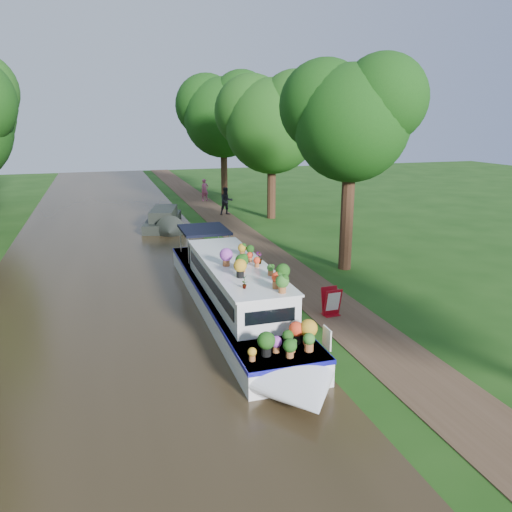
% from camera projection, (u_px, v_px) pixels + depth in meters
% --- Properties ---
extents(ground, '(100.00, 100.00, 0.00)m').
position_uv_depth(ground, '(289.00, 300.00, 18.30)').
color(ground, '#183E0F').
rests_on(ground, ground).
extents(canal_water, '(10.00, 100.00, 0.02)m').
position_uv_depth(canal_water, '(120.00, 319.00, 16.57)').
color(canal_water, '#2D2313').
rests_on(canal_water, ground).
extents(towpath, '(2.20, 100.00, 0.03)m').
position_uv_depth(towpath, '(319.00, 296.00, 18.64)').
color(towpath, '#493322').
rests_on(towpath, ground).
extents(plant_boat, '(2.29, 13.52, 2.26)m').
position_uv_depth(plant_boat, '(236.00, 293.00, 16.52)').
color(plant_boat, white).
rests_on(plant_boat, canal_water).
extents(tree_near_overhang, '(5.52, 5.28, 8.99)m').
position_uv_depth(tree_near_overhang, '(351.00, 114.00, 20.45)').
color(tree_near_overhang, '#311B10').
rests_on(tree_near_overhang, ground).
extents(tree_near_mid, '(6.90, 6.60, 9.40)m').
position_uv_depth(tree_near_mid, '(271.00, 119.00, 31.76)').
color(tree_near_mid, '#311B10').
rests_on(tree_near_mid, ground).
extents(tree_near_far, '(7.59, 7.26, 10.30)m').
position_uv_depth(tree_near_far, '(223.00, 111.00, 41.58)').
color(tree_near_far, '#311B10').
rests_on(tree_near_far, ground).
extents(second_boat, '(3.03, 6.38, 1.17)m').
position_uv_depth(second_boat, '(164.00, 220.00, 30.36)').
color(second_boat, black).
rests_on(second_boat, canal_water).
extents(sandwich_board, '(0.60, 0.49, 0.95)m').
position_uv_depth(sandwich_board, '(331.00, 303.00, 16.72)').
color(sandwich_board, '#9F0B15').
rests_on(sandwich_board, towpath).
extents(pedestrian_pink, '(0.73, 0.58, 1.76)m').
position_uv_depth(pedestrian_pink, '(205.00, 190.00, 39.98)').
color(pedestrian_pink, '#C2508E').
rests_on(pedestrian_pink, towpath).
extents(pedestrian_dark, '(0.96, 0.77, 1.88)m').
position_uv_depth(pedestrian_dark, '(226.00, 201.00, 34.17)').
color(pedestrian_dark, black).
rests_on(pedestrian_dark, towpath).
extents(verge_plant, '(0.39, 0.35, 0.38)m').
position_uv_depth(verge_plant, '(246.00, 269.00, 21.37)').
color(verge_plant, '#1F6824').
rests_on(verge_plant, ground).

